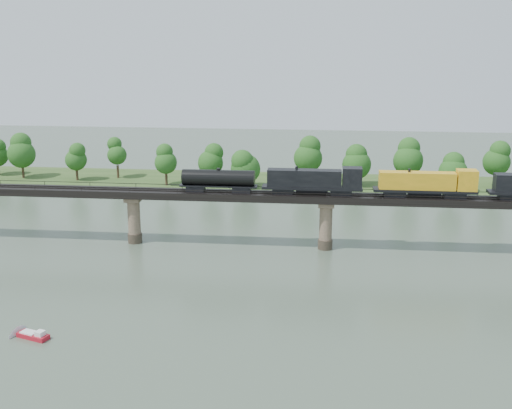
# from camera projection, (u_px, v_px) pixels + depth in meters

# --- Properties ---
(ground) EXTENTS (400.00, 400.00, 0.00)m
(ground) POSITION_uv_depth(u_px,v_px,m) (325.00, 309.00, 102.81)
(ground) COLOR #3C4C3C
(ground) RESTS_ON ground
(far_bank) EXTENTS (300.00, 24.00, 1.60)m
(far_bank) POSITION_uv_depth(u_px,v_px,m) (325.00, 185.00, 184.31)
(far_bank) COLOR #2F4B1E
(far_bank) RESTS_ON ground
(bridge) EXTENTS (236.00, 30.00, 11.50)m
(bridge) POSITION_uv_depth(u_px,v_px,m) (326.00, 223.00, 130.25)
(bridge) COLOR #473A2D
(bridge) RESTS_ON ground
(bridge_superstructure) EXTENTS (220.00, 4.90, 0.75)m
(bridge_superstructure) POSITION_uv_depth(u_px,v_px,m) (327.00, 193.00, 128.62)
(bridge_superstructure) COLOR black
(bridge_superstructure) RESTS_ON bridge
(far_treeline) EXTENTS (289.06, 17.54, 13.60)m
(far_treeline) POSITION_uv_depth(u_px,v_px,m) (296.00, 160.00, 178.78)
(far_treeline) COLOR #382619
(far_treeline) RESTS_ON far_bank
(freight_train) EXTENTS (81.24, 3.17, 5.59)m
(freight_train) POSITION_uv_depth(u_px,v_px,m) (388.00, 183.00, 126.81)
(freight_train) COLOR black
(freight_train) RESTS_ON bridge
(motorboat) EXTENTS (5.13, 3.18, 1.35)m
(motorboat) POSITION_uv_depth(u_px,v_px,m) (34.00, 335.00, 92.75)
(motorboat) COLOR #AA1321
(motorboat) RESTS_ON ground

